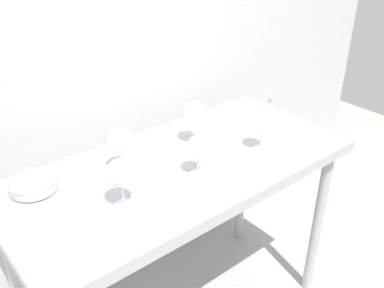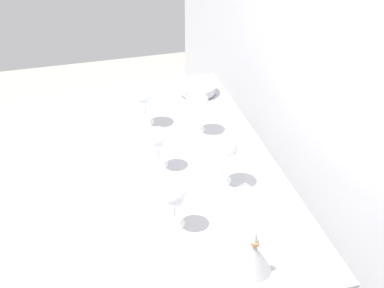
# 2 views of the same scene
# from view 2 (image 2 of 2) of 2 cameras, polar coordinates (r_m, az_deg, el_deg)

# --- Properties ---
(back_wall) EXTENTS (3.80, 0.04, 2.60)m
(back_wall) POSITION_cam_2_polar(r_m,az_deg,el_deg) (1.89, 14.21, 10.31)
(back_wall) COLOR #B6B6BC
(back_wall) RESTS_ON ground_plane
(steel_counter) EXTENTS (1.40, 0.65, 0.90)m
(steel_counter) POSITION_cam_2_polar(r_m,az_deg,el_deg) (1.98, -0.68, -4.43)
(steel_counter) COLOR #A7A7AC
(steel_counter) RESTS_ON ground_plane
(wine_glass_far_right) EXTENTS (0.10, 0.10, 0.19)m
(wine_glass_far_right) POSITION_cam_2_polar(r_m,az_deg,el_deg) (1.74, 3.55, -0.69)
(wine_glass_far_right) COLOR white
(wine_glass_far_right) RESTS_ON steel_counter
(wine_glass_far_left) EXTENTS (0.09, 0.09, 0.18)m
(wine_glass_far_left) POSITION_cam_2_polar(r_m,az_deg,el_deg) (2.04, 0.58, 4.62)
(wine_glass_far_left) COLOR white
(wine_glass_far_left) RESTS_ON steel_counter
(wine_glass_near_center) EXTENTS (0.08, 0.08, 0.16)m
(wine_glass_near_center) POSITION_cam_2_polar(r_m,az_deg,el_deg) (1.83, -3.78, 0.54)
(wine_glass_near_center) COLOR white
(wine_glass_near_center) RESTS_ON steel_counter
(wine_glass_near_left) EXTENTS (0.09, 0.09, 0.18)m
(wine_glass_near_left) POSITION_cam_2_polar(r_m,az_deg,el_deg) (2.10, -5.37, 5.43)
(wine_glass_near_left) COLOR white
(wine_glass_near_left) RESTS_ON steel_counter
(wine_glass_near_right) EXTENTS (0.08, 0.08, 0.17)m
(wine_glass_near_right) POSITION_cam_2_polar(r_m,az_deg,el_deg) (1.57, -2.00, -5.69)
(wine_glass_near_right) COLOR white
(wine_glass_near_right) RESTS_ON steel_counter
(tasting_sheet_upper) EXTENTS (0.24, 0.24, 0.00)m
(tasting_sheet_upper) POSITION_cam_2_polar(r_m,az_deg,el_deg) (1.99, 3.93, -0.58)
(tasting_sheet_upper) COLOR white
(tasting_sheet_upper) RESTS_ON steel_counter
(tasting_sheet_lower) EXTENTS (0.26, 0.26, 0.00)m
(tasting_sheet_lower) POSITION_cam_2_polar(r_m,az_deg,el_deg) (1.71, 5.59, -7.25)
(tasting_sheet_lower) COLOR white
(tasting_sheet_lower) RESTS_ON steel_counter
(tasting_bowl) EXTENTS (0.17, 0.17, 0.04)m
(tasting_bowl) POSITION_cam_2_polar(r_m,az_deg,el_deg) (2.37, 0.66, 6.30)
(tasting_bowl) COLOR beige
(tasting_bowl) RESTS_ON steel_counter
(decanter_funnel) EXTENTS (0.11, 0.11, 0.15)m
(decanter_funnel) POSITION_cam_2_polar(r_m,az_deg,el_deg) (1.49, 6.95, -12.44)
(decanter_funnel) COLOR #BBBBBB
(decanter_funnel) RESTS_ON steel_counter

